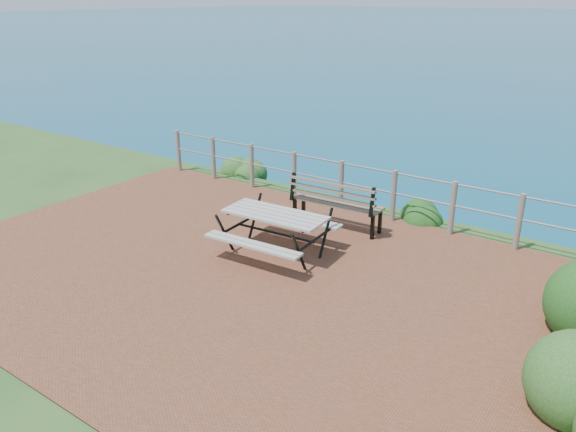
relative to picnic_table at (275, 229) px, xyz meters
The scene contains 6 objects.
ground 0.99m from the picnic_table, 103.43° to the right, with size 10.00×7.00×0.12m, color brown.
safety_railing 2.51m from the picnic_table, 94.61° to the left, with size 9.40×0.10×1.00m.
picnic_table is the anchor object (origin of this frame).
park_bench 1.62m from the picnic_table, 81.70° to the left, with size 1.77×0.53×0.99m.
shrub_lip_west 4.75m from the picnic_table, 137.11° to the left, with size 0.82×0.82×0.58m, color #1B481B.
shrub_lip_east 3.37m from the picnic_table, 62.26° to the left, with size 0.88×0.88×0.66m, color #193C12.
Camera 1 is at (5.31, -6.01, 4.07)m, focal length 35.00 mm.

